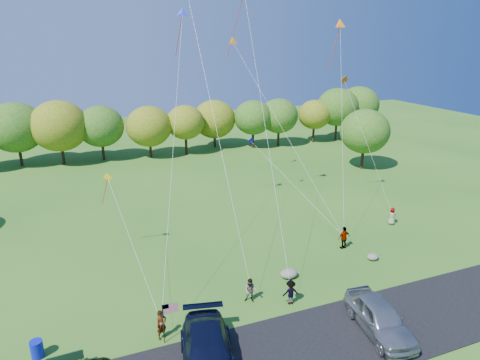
# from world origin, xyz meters

# --- Properties ---
(ground) EXTENTS (140.00, 140.00, 0.00)m
(ground) POSITION_xyz_m (0.00, 0.00, 0.00)
(ground) COLOR #30611B
(ground) RESTS_ON ground
(asphalt_lane) EXTENTS (44.00, 6.00, 0.06)m
(asphalt_lane) POSITION_xyz_m (0.00, -4.00, 0.03)
(asphalt_lane) COLOR black
(asphalt_lane) RESTS_ON ground
(treeline) EXTENTS (76.05, 28.12, 8.28)m
(treeline) POSITION_xyz_m (-2.29, 36.14, 4.67)
(treeline) COLOR #352113
(treeline) RESTS_ON ground
(minivan_navy) EXTENTS (3.95, 6.81, 1.86)m
(minivan_navy) POSITION_xyz_m (-4.33, -3.63, 0.99)
(minivan_navy) COLOR black
(minivan_navy) RESTS_ON asphalt_lane
(minivan_silver) EXTENTS (2.86, 5.53, 1.80)m
(minivan_silver) POSITION_xyz_m (5.45, -4.28, 0.96)
(minivan_silver) COLOR gray
(minivan_silver) RESTS_ON asphalt_lane
(flyer_a) EXTENTS (0.75, 0.65, 1.74)m
(flyer_a) POSITION_xyz_m (-5.91, -0.28, 0.87)
(flyer_a) COLOR #4C4C59
(flyer_a) RESTS_ON ground
(flyer_b) EXTENTS (0.97, 0.91, 1.58)m
(flyer_b) POSITION_xyz_m (-0.06, 1.08, 0.79)
(flyer_b) COLOR #4C4C59
(flyer_b) RESTS_ON ground
(flyer_c) EXTENTS (1.11, 0.73, 1.61)m
(flyer_c) POSITION_xyz_m (2.14, -0.05, 0.80)
(flyer_c) COLOR #4C4C59
(flyer_c) RESTS_ON ground
(flyer_d) EXTENTS (1.10, 0.52, 1.83)m
(flyer_d) POSITION_xyz_m (9.46, 4.88, 0.92)
(flyer_d) COLOR #4C4C59
(flyer_d) RESTS_ON ground
(flyer_e) EXTENTS (0.91, 0.85, 1.57)m
(flyer_e) POSITION_xyz_m (16.02, 7.11, 0.78)
(flyer_e) COLOR #4C4C59
(flyer_e) RESTS_ON ground
(trash_barrel) EXTENTS (0.65, 0.65, 0.97)m
(trash_barrel) POSITION_xyz_m (-12.20, 0.65, 0.48)
(trash_barrel) COLOR #0B16AA
(trash_barrel) RESTS_ON ground
(flag_assembly) EXTENTS (0.89, 0.58, 2.41)m
(flag_assembly) POSITION_xyz_m (-5.62, -0.70, 1.80)
(flag_assembly) COLOR black
(flag_assembly) RESTS_ON ground
(boulder_near) EXTENTS (1.24, 0.97, 0.62)m
(boulder_near) POSITION_xyz_m (3.49, 2.67, 0.31)
(boulder_near) COLOR gray
(boulder_near) RESTS_ON ground
(boulder_far) EXTENTS (0.89, 0.74, 0.46)m
(boulder_far) POSITION_xyz_m (10.44, 2.56, 0.23)
(boulder_far) COLOR gray
(boulder_far) RESTS_ON ground
(kites_aloft) EXTENTS (19.84, 9.01, 20.91)m
(kites_aloft) POSITION_xyz_m (3.88, 14.42, 18.43)
(kites_aloft) COLOR #FF491C
(kites_aloft) RESTS_ON ground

